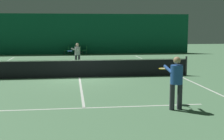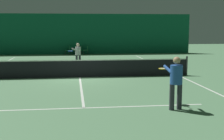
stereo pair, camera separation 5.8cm
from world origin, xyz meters
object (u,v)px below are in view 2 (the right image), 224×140
at_px(courtside_chair_0, 68,50).
at_px(courtside_chair_3, 86,50).
at_px(player_far, 78,53).
at_px(courtside_chair_2, 80,50).
at_px(player_near, 176,79).
at_px(tennis_net, 80,68).
at_px(courtside_chair_1, 74,50).

bearing_deg(courtside_chair_0, courtside_chair_3, 90.00).
relative_size(player_far, courtside_chair_0, 1.88).
xyz_separation_m(courtside_chair_2, courtside_chair_3, (0.59, 0.00, 0.00)).
height_order(player_far, courtside_chair_2, player_far).
bearing_deg(player_far, player_near, 46.76).
xyz_separation_m(tennis_net, courtside_chair_1, (-0.24, 13.88, -0.03)).
bearing_deg(courtside_chair_1, courtside_chair_2, 90.00).
distance_m(player_near, courtside_chair_2, 20.99).
xyz_separation_m(player_near, player_far, (-3.00, 11.73, -0.09)).
xyz_separation_m(player_far, courtside_chair_3, (0.95, 9.09, -0.44)).
relative_size(player_far, courtside_chair_2, 1.88).
xyz_separation_m(courtside_chair_0, courtside_chair_2, (1.17, 0.00, 0.00)).
relative_size(player_near, courtside_chair_0, 2.08).
distance_m(courtside_chair_0, courtside_chair_3, 1.76).
relative_size(tennis_net, courtside_chair_1, 14.29).
bearing_deg(courtside_chair_2, player_near, 7.21).
bearing_deg(courtside_chair_2, tennis_net, -1.41).
distance_m(tennis_net, courtside_chair_3, 13.91).
relative_size(tennis_net, courtside_chair_3, 14.29).
relative_size(courtside_chair_0, courtside_chair_3, 1.00).
bearing_deg(player_far, courtside_chair_0, -142.50).
relative_size(player_near, courtside_chair_3, 2.08).
bearing_deg(courtside_chair_1, player_near, 8.80).
relative_size(courtside_chair_0, courtside_chair_1, 1.00).
relative_size(tennis_net, courtside_chair_0, 14.29).
xyz_separation_m(player_near, courtside_chair_1, (-3.22, 20.82, -0.53)).
bearing_deg(courtside_chair_0, courtside_chair_2, 90.00).
xyz_separation_m(player_far, courtside_chair_1, (-0.22, 9.09, -0.44)).
xyz_separation_m(courtside_chair_1, courtside_chair_3, (1.17, 0.00, 0.00)).
bearing_deg(courtside_chair_3, courtside_chair_1, -90.00).
bearing_deg(courtside_chair_0, player_far, 5.09).
distance_m(player_far, courtside_chair_0, 9.13).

